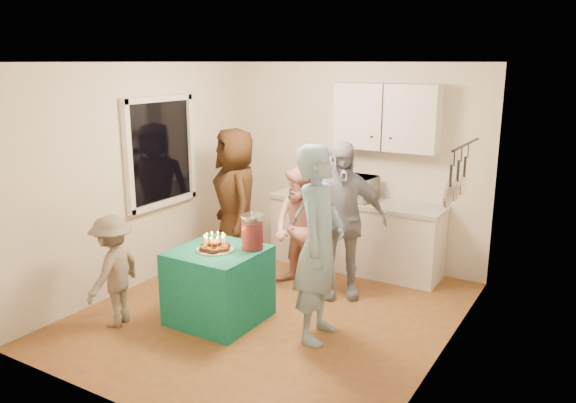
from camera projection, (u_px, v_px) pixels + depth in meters
The scene contains 19 objects.
floor at pixel (271, 313), 5.99m from camera, with size 4.00×4.00×0.00m, color brown.
ceiling at pixel (269, 62), 5.36m from camera, with size 4.00×4.00×0.00m, color white.
back_wall at pixel (353, 164), 7.34m from camera, with size 3.60×3.60×0.00m, color silver.
left_wall at pixel (141, 176), 6.57m from camera, with size 4.00×4.00×0.00m, color silver.
right_wall at pixel (448, 219), 4.78m from camera, with size 4.00×4.00×0.00m, color silver.
window_night at pixel (160, 152), 6.74m from camera, with size 0.04×1.00×1.20m, color black.
counter at pixel (355, 236), 7.20m from camera, with size 2.20×0.58×0.86m, color white.
countertop at pixel (356, 202), 7.09m from camera, with size 2.24×0.62×0.05m, color beige.
upper_cabinet at pixel (387, 117), 6.81m from camera, with size 1.30×0.30×0.80m, color white.
pot_rack at pixel (462, 170), 5.33m from camera, with size 0.12×1.00×0.60m, color black.
microwave at pixel (353, 187), 7.07m from camera, with size 0.55×0.38×0.31m, color white.
party_table at pixel (219, 285), 5.75m from camera, with size 0.85×0.85×0.76m, color #11755F.
donut_cake at pixel (215, 242), 5.62m from camera, with size 0.38×0.38×0.18m, color #381C0C, non-canonical shape.
punch_jar at pixel (252, 233), 5.64m from camera, with size 0.22×0.22×0.34m, color red.
man_birthday at pixel (319, 244), 5.25m from camera, with size 0.69×0.45×1.89m, color #83A9BF.
woman_back_left at pixel (236, 200), 7.04m from camera, with size 0.89×0.58×1.82m, color #523217.
woman_back_center at pixel (300, 229), 6.48m from camera, with size 0.70×0.55×1.44m, color #E27676.
woman_back_right at pixel (340, 220), 6.24m from camera, with size 1.04×0.43×1.78m, color #111739.
child_near_left at pixel (113, 271), 5.60m from camera, with size 0.74×0.43×1.14m, color #655C51.
Camera 1 is at (2.99, -4.65, 2.61)m, focal length 35.00 mm.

